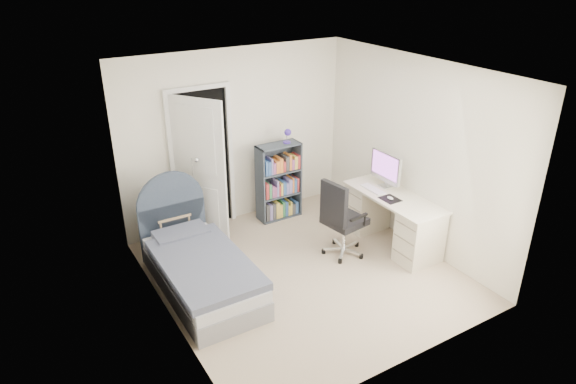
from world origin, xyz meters
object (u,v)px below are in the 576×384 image
bed (199,267)px  desk (392,217)px  bookcase (279,184)px  office_chair (340,216)px  floor_lamp (197,208)px  nightstand (169,220)px

bed → desk: (2.62, -0.39, 0.13)m
bed → bookcase: bookcase is taller
bed → desk: size_ratio=1.29×
bookcase → desk: bookcase is taller
bed → office_chair: bearing=-8.8°
bed → floor_lamp: bearing=68.4°
bed → desk: 2.65m
floor_lamp → office_chair: floor_lamp is taller
desk → office_chair: bearing=172.2°
bed → office_chair: bed is taller
office_chair → floor_lamp: bearing=137.5°
floor_lamp → desk: 2.63m
bookcase → office_chair: bookcase is taller
nightstand → desk: desk is taller
floor_lamp → bed: bearing=-111.6°
desk → floor_lamp: bearing=147.5°
bookcase → bed: bearing=-147.9°
floor_lamp → office_chair: 1.93m
bed → floor_lamp: 1.13m
nightstand → bookcase: (1.70, 0.03, 0.11)m
floor_lamp → bookcase: 1.31m
bed → nightstand: 1.05m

